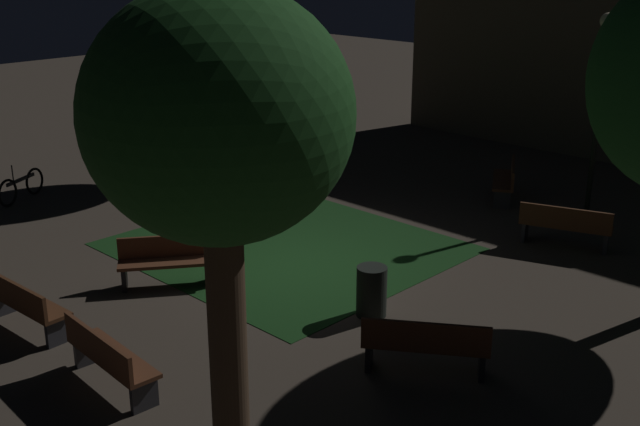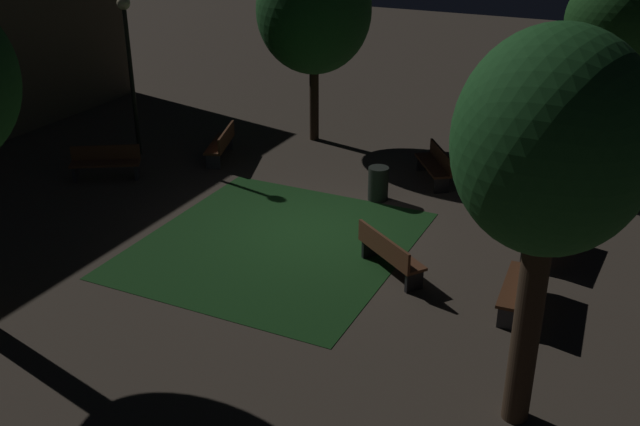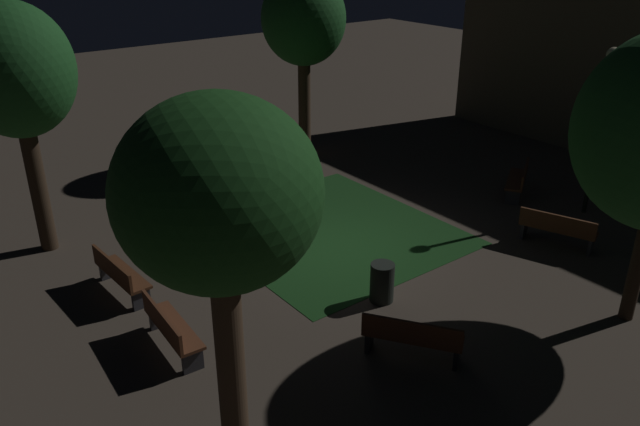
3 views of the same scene
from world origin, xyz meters
name	(u,v)px [view 1 (image 1 of 3)]	position (x,y,z in m)	size (l,w,h in m)	color
ground_plane	(301,265)	(0.00, 0.00, 0.00)	(60.00, 60.00, 0.00)	#473D33
grass_lawn	(286,246)	(-0.93, 0.47, 0.01)	(6.11, 5.55, 0.01)	#194219
bench_front_right	(24,303)	(-1.23, -4.91, 0.48)	(1.82, 0.58, 0.88)	#512D19
bench_lawn_edge	(108,357)	(1.23, -4.91, 0.48)	(1.83, 0.59, 0.88)	brown
bench_path_side	(169,259)	(-1.08, -2.24, 0.48)	(1.45, 1.74, 0.88)	brown
bench_front_left	(506,179)	(0.54, 6.38, 0.48)	(1.34, 1.79, 0.88)	brown
bench_back_row	(565,225)	(3.12, 4.38, 0.48)	(1.86, 1.05, 0.88)	#512D19
bench_by_lamp	(425,344)	(4.13, -1.59, 0.48)	(1.76, 1.41, 0.88)	#422314
tree_left_canopy	(231,1)	(-6.10, 3.53, 4.43)	(2.69, 2.69, 5.97)	#423021
tree_back_right	(219,125)	(4.59, -5.48, 4.32)	(2.43, 2.43, 5.57)	#423021
lamp_post_near_wall	(602,80)	(2.43, 6.79, 3.04)	(0.36, 0.36, 4.46)	black
trash_bin	(372,291)	(2.34, -0.67, 0.43)	(0.50, 0.50, 0.85)	black
bicycle	(21,186)	(-7.69, -1.81, 0.34)	(0.83, 1.51, 0.93)	black
building_wall_backdrop	(627,46)	(0.82, 11.63, 3.18)	(13.91, 0.80, 6.37)	brown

